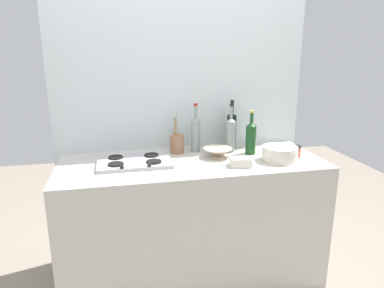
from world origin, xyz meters
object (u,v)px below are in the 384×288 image
Objects in this scene: wine_bottle_rightmost at (231,129)px; stovetop_hob at (134,162)px; wine_bottle_mid_right at (196,133)px; mixing_bowl at (218,152)px; plate_stack at (280,154)px; condiment_jar_front at (297,151)px; butter_dish at (240,162)px; wine_bottle_leftmost at (251,137)px; wine_bottle_mid_left at (231,134)px; utensil_crock at (177,143)px.

stovetop_hob is at bearing -162.96° from wine_bottle_rightmost.
mixing_bowl is at bearing -56.33° from wine_bottle_mid_right.
condiment_jar_front is (0.15, 0.05, -0.01)m from plate_stack.
butter_dish is at bearing -166.91° from condiment_jar_front.
wine_bottle_rightmost is at bearing 6.44° from wine_bottle_mid_right.
wine_bottle_mid_right reaches higher than condiment_jar_front.
wine_bottle_leftmost is 0.89× the size of wine_bottle_mid_left.
plate_stack reaches higher than condiment_jar_front.
stovetop_hob is at bearing -149.82° from utensil_crock.
utensil_crock is at bearing 153.03° from plate_stack.
wine_bottle_mid_left is 0.20m from mixing_bowl.
condiment_jar_front is (0.46, 0.11, 0.01)m from butter_dish.
utensil_crock is 3.60× the size of condiment_jar_front.
plate_stack is at bearing -26.97° from utensil_crock.
plate_stack is at bearing -161.22° from condiment_jar_front.
wine_bottle_mid_right is (-0.52, 0.35, 0.09)m from plate_stack.
stovetop_hob is 0.71m from butter_dish.
mixing_bowl is (-0.17, -0.21, -0.11)m from wine_bottle_rightmost.
utensil_crock is at bearing 172.14° from wine_bottle_mid_left.
plate_stack is (0.98, -0.15, 0.04)m from stovetop_hob.
wine_bottle_mid_left is 4.27× the size of condiment_jar_front.
wine_bottle_mid_right reaches higher than utensil_crock.
wine_bottle_leftmost reaches higher than condiment_jar_front.
plate_stack is 0.76× the size of wine_bottle_leftmost.
mixing_bowl is 0.24m from butter_dish.
wine_bottle_leftmost is at bearing 7.34° from mixing_bowl.
plate_stack is 1.18× the size of mixing_bowl.
wine_bottle_rightmost reaches higher than condiment_jar_front.
wine_bottle_mid_right is at bearing 156.35° from condiment_jar_front.
mixing_bowl is (-0.39, 0.16, -0.01)m from plate_stack.
wine_bottle_leftmost is (0.84, 0.05, 0.11)m from stovetop_hob.
plate_stack is 0.43m from mixing_bowl.
wine_bottle_rightmost is 0.44m from utensil_crock.
plate_stack is at bearing 10.11° from butter_dish.
wine_bottle_leftmost is 0.86× the size of wine_bottle_rightmost.
wine_bottle_rightmost is at bearing 5.74° from utensil_crock.
wine_bottle_mid_right is 4.29× the size of condiment_jar_front.
plate_stack is 0.25m from wine_bottle_leftmost.
wine_bottle_mid_right is (-0.38, 0.15, 0.02)m from wine_bottle_leftmost.
wine_bottle_mid_right reaches higher than stovetop_hob.
wine_bottle_leftmost is at bearing 3.35° from stovetop_hob.
wine_bottle_leftmost is 0.41m from wine_bottle_mid_right.
plate_stack is at bearing -46.63° from wine_bottle_mid_left.
utensil_crock is at bearing 132.30° from butter_dish.
condiment_jar_front is (0.38, -0.33, -0.10)m from wine_bottle_rightmost.
wine_bottle_rightmost is at bearing 51.97° from mixing_bowl.
condiment_jar_front is (1.13, -0.09, 0.03)m from stovetop_hob.
wine_bottle_mid_right is (0.46, 0.20, 0.13)m from stovetop_hob.
wine_bottle_mid_left is (-0.13, 0.08, 0.01)m from wine_bottle_leftmost.
stovetop_hob is 1.14m from condiment_jar_front.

